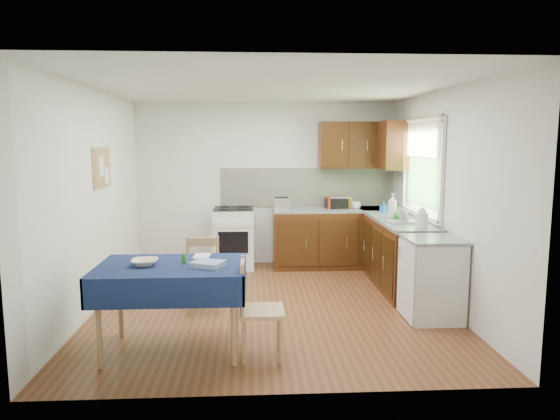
{
  "coord_description": "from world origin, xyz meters",
  "views": [
    {
      "loc": [
        -0.22,
        -5.64,
        1.88
      ],
      "look_at": [
        0.12,
        0.3,
        1.08
      ],
      "focal_mm": 32.0,
      "sensor_mm": 36.0,
      "label": 1
    }
  ],
  "objects": [
    {
      "name": "kettle",
      "position": [
        1.72,
        -0.08,
        1.01
      ],
      "size": [
        0.15,
        0.15,
        0.25
      ],
      "color": "silver",
      "rests_on": "worktop_right"
    },
    {
      "name": "chair_near",
      "position": [
        -0.18,
        -1.42,
        0.47
      ],
      "size": [
        0.39,
        0.39,
        0.88
      ],
      "rotation": [
        0.0,
        0.0,
        1.57
      ],
      "color": "tan",
      "rests_on": "ground"
    },
    {
      "name": "tea_towel",
      "position": [
        -0.61,
        -1.32,
        0.82
      ],
      "size": [
        0.33,
        0.3,
        0.05
      ],
      "primitive_type": "cube",
      "rotation": [
        0.0,
        0.0,
        -0.4
      ],
      "color": "#26448E",
      "rests_on": "dining_table"
    },
    {
      "name": "sauce_bottle",
      "position": [
        0.92,
        1.65,
        1.0
      ],
      "size": [
        0.04,
        0.04,
        0.2
      ],
      "primitive_type": "cylinder",
      "color": "red",
      "rests_on": "worktop_back"
    },
    {
      "name": "cup",
      "position": [
        1.34,
        1.69,
        0.95
      ],
      "size": [
        0.18,
        0.18,
        0.11
      ],
      "primitive_type": "imported",
      "rotation": [
        0.0,
        0.0,
        -0.42
      ],
      "color": "silver",
      "rests_on": "worktop_back"
    },
    {
      "name": "stove",
      "position": [
        -0.5,
        1.8,
        0.46
      ],
      "size": [
        0.6,
        0.61,
        0.92
      ],
      "color": "silver",
      "rests_on": "ground"
    },
    {
      "name": "worktop_right",
      "position": [
        1.7,
        0.65,
        0.88
      ],
      "size": [
        0.6,
        1.7,
        0.04
      ],
      "primitive_type": "cube",
      "color": "slate",
      "rests_on": "base_cabinets"
    },
    {
      "name": "window",
      "position": [
        1.97,
        0.7,
        1.65
      ],
      "size": [
        0.04,
        1.48,
        1.26
      ],
      "color": "#2B5824",
      "rests_on": "wall_right"
    },
    {
      "name": "soap_bottle_b",
      "position": [
        1.65,
        1.29,
        0.98
      ],
      "size": [
        0.11,
        0.11,
        0.17
      ],
      "primitive_type": "imported",
      "rotation": [
        0.0,
        0.0,
        2.28
      ],
      "color": "blue",
      "rests_on": "worktop_right"
    },
    {
      "name": "base_cabinets",
      "position": [
        1.36,
        1.26,
        0.43
      ],
      "size": [
        1.9,
        2.3,
        0.86
      ],
      "color": "#311B08",
      "rests_on": "ground"
    },
    {
      "name": "chair_far",
      "position": [
        -0.77,
        -0.17,
        0.47
      ],
      "size": [
        0.42,
        0.42,
        0.89
      ],
      "rotation": [
        0.0,
        0.0,
        3.2
      ],
      "color": "tan",
      "rests_on": "ground"
    },
    {
      "name": "soap_bottle_a",
      "position": [
        1.63,
        0.79,
        1.06
      ],
      "size": [
        0.18,
        0.18,
        0.33
      ],
      "primitive_type": "imported",
      "rotation": [
        0.0,
        0.0,
        0.63
      ],
      "color": "silver",
      "rests_on": "worktop_right"
    },
    {
      "name": "fridge",
      "position": [
        1.7,
        -0.55,
        0.44
      ],
      "size": [
        0.58,
        0.6,
        0.89
      ],
      "color": "silver",
      "rests_on": "ground"
    },
    {
      "name": "plate_bowl",
      "position": [
        -1.18,
        -1.24,
        0.83
      ],
      "size": [
        0.24,
        0.24,
        0.06
      ],
      "primitive_type": "imported",
      "rotation": [
        0.0,
        0.0,
        0.05
      ],
      "color": "#FAF0CC",
      "rests_on": "dining_table"
    },
    {
      "name": "wall_back",
      "position": [
        0.0,
        2.1,
        1.25
      ],
      "size": [
        4.0,
        0.02,
        2.5
      ],
      "primitive_type": "cube",
      "color": "silver",
      "rests_on": "ground"
    },
    {
      "name": "wall_left",
      "position": [
        -2.0,
        0.0,
        1.25
      ],
      "size": [
        0.02,
        4.2,
        2.5
      ],
      "primitive_type": "cube",
      "color": "white",
      "rests_on": "ground"
    },
    {
      "name": "worktop_corner",
      "position": [
        1.7,
        1.8,
        0.88
      ],
      "size": [
        0.6,
        0.6,
        0.04
      ],
      "primitive_type": "cube",
      "color": "slate",
      "rests_on": "base_cabinets"
    },
    {
      "name": "upper_cabinets",
      "position": [
        1.52,
        1.8,
        1.85
      ],
      "size": [
        1.2,
        0.85,
        0.7
      ],
      "color": "#311B08",
      "rests_on": "wall_back"
    },
    {
      "name": "splashback",
      "position": [
        0.65,
        2.08,
        1.2
      ],
      "size": [
        2.7,
        0.02,
        0.6
      ],
      "primitive_type": "cube",
      "color": "#E8E4C5",
      "rests_on": "wall_back"
    },
    {
      "name": "spice_jar",
      "position": [
        -0.84,
        -1.18,
        0.85
      ],
      "size": [
        0.04,
        0.04,
        0.09
      ],
      "primitive_type": "cylinder",
      "color": "#227E23",
      "rests_on": "dining_table"
    },
    {
      "name": "book",
      "position": [
        -0.78,
        -0.95,
        0.81
      ],
      "size": [
        0.16,
        0.22,
        0.02
      ],
      "primitive_type": "imported",
      "rotation": [
        0.0,
        0.0,
        -0.04
      ],
      "color": "white",
      "rests_on": "dining_table"
    },
    {
      "name": "toaster",
      "position": [
        0.22,
        1.76,
        0.99
      ],
      "size": [
        0.24,
        0.15,
        0.19
      ],
      "rotation": [
        0.0,
        0.0,
        -0.24
      ],
      "color": "silver",
      "rests_on": "worktop_back"
    },
    {
      "name": "dining_table",
      "position": [
        -0.94,
        -1.23,
        0.7
      ],
      "size": [
        1.32,
        0.89,
        0.8
      ],
      "rotation": [
        0.0,
        0.0,
        0.34
      ],
      "color": "#0F1A3D",
      "rests_on": "ground"
    },
    {
      "name": "corkboard",
      "position": [
        -1.97,
        0.3,
        1.6
      ],
      "size": [
        0.04,
        0.62,
        0.47
      ],
      "color": "tan",
      "rests_on": "wall_left"
    },
    {
      "name": "floor",
      "position": [
        0.0,
        0.0,
        0.0
      ],
      "size": [
        4.2,
        4.2,
        0.0
      ],
      "primitive_type": "plane",
      "color": "#553116",
      "rests_on": "ground"
    },
    {
      "name": "wall_front",
      "position": [
        0.0,
        -2.1,
        1.25
      ],
      "size": [
        4.0,
        0.02,
        2.5
      ],
      "primitive_type": "cube",
      "color": "silver",
      "rests_on": "ground"
    },
    {
      "name": "sandwich_press",
      "position": [
        1.06,
        1.85,
        0.99
      ],
      "size": [
        0.33,
        0.28,
        0.19
      ],
      "rotation": [
        0.0,
        0.0,
        -0.34
      ],
      "color": "black",
      "rests_on": "worktop_back"
    },
    {
      "name": "soap_bottle_c",
      "position": [
        1.68,
        0.65,
        0.99
      ],
      "size": [
        0.18,
        0.18,
        0.17
      ],
      "primitive_type": "imported",
      "rotation": [
        0.0,
        0.0,
        3.62
      ],
      "color": "#278F28",
      "rests_on": "worktop_right"
    },
    {
      "name": "wall_right",
      "position": [
        2.0,
        0.0,
        1.25
      ],
      "size": [
        0.02,
        4.2,
        2.5
      ],
      "primitive_type": "cube",
      "color": "silver",
      "rests_on": "ground"
    },
    {
      "name": "ceiling",
      "position": [
        0.0,
        0.0,
        2.5
      ],
      "size": [
        4.0,
        4.2,
        0.02
      ],
      "primitive_type": "cube",
      "color": "silver",
      "rests_on": "wall_back"
    },
    {
      "name": "worktop_back",
      "position": [
        1.05,
        1.8,
        0.88
      ],
      "size": [
        1.9,
        0.6,
        0.04
      ],
      "primitive_type": "cube",
      "color": "slate",
      "rests_on": "base_cabinets"
    },
    {
      "name": "yellow_packet",
      "position": [
        1.26,
        1.92,
        0.98
      ],
      "size": [
        0.12,
        0.09,
        0.16
      ],
      "primitive_type": "cube",
      "rotation": [
        0.0,
        0.0,
        -0.1
      ],
      "color": "yellow",
      "rests_on": "worktop_back"
    },
    {
      "name": "dish_rack",
      "position": [
        1.66,
        0.4,
        0.92
      ],
      "size": [
        0.38,
        0.29,
        0.18
      ],
      "rotation": [
        0.0,
        0.0,
        -0.35
      ],
      "color": "gray",
      "rests_on": "worktop_right"
    }
  ]
}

